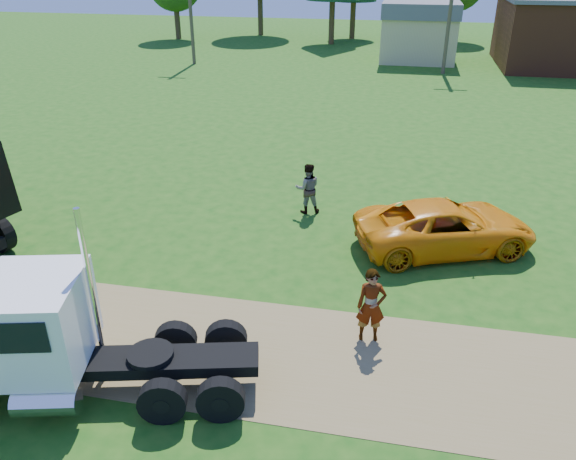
# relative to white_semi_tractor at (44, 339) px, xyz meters

# --- Properties ---
(ground) EXTENTS (140.00, 140.00, 0.00)m
(ground) POSITION_rel_white_semi_tractor_xyz_m (3.58, 2.09, -1.40)
(ground) COLOR #174C10
(ground) RESTS_ON ground
(dirt_track) EXTENTS (120.00, 4.20, 0.01)m
(dirt_track) POSITION_rel_white_semi_tractor_xyz_m (3.58, 2.09, -1.39)
(dirt_track) COLOR olive
(dirt_track) RESTS_ON ground
(white_semi_tractor) EXTENTS (6.93, 3.68, 4.09)m
(white_semi_tractor) POSITION_rel_white_semi_tractor_xyz_m (0.00, 0.00, 0.00)
(white_semi_tractor) COLOR black
(white_semi_tractor) RESTS_ON ground
(orange_pickup) EXTENTS (6.13, 4.43, 1.55)m
(orange_pickup) POSITION_rel_white_semi_tractor_xyz_m (8.43, 8.31, -0.62)
(orange_pickup) COLOR orange
(orange_pickup) RESTS_ON ground
(spectator_a) EXTENTS (0.77, 0.57, 1.91)m
(spectator_a) POSITION_rel_white_semi_tractor_xyz_m (6.47, 3.20, -0.44)
(spectator_a) COLOR #999999
(spectator_a) RESTS_ON ground
(spectator_b) EXTENTS (1.05, 0.92, 1.84)m
(spectator_b) POSITION_rel_white_semi_tractor_xyz_m (3.73, 10.17, -0.48)
(spectator_b) COLOR #999999
(spectator_b) RESTS_ON ground
(tan_shed) EXTENTS (6.20, 5.40, 4.70)m
(tan_shed) POSITION_rel_white_semi_tractor_xyz_m (7.58, 42.09, 1.03)
(tan_shed) COLOR tan
(tan_shed) RESTS_ON ground
(utility_poles) EXTENTS (42.20, 0.28, 9.00)m
(utility_poles) POSITION_rel_white_semi_tractor_xyz_m (9.58, 37.09, 3.32)
(utility_poles) COLOR #4C422B
(utility_poles) RESTS_ON ground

